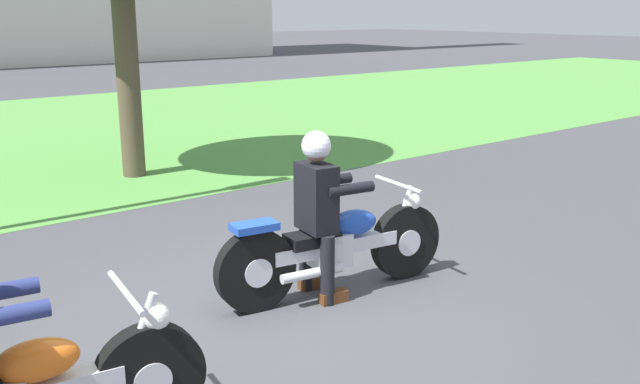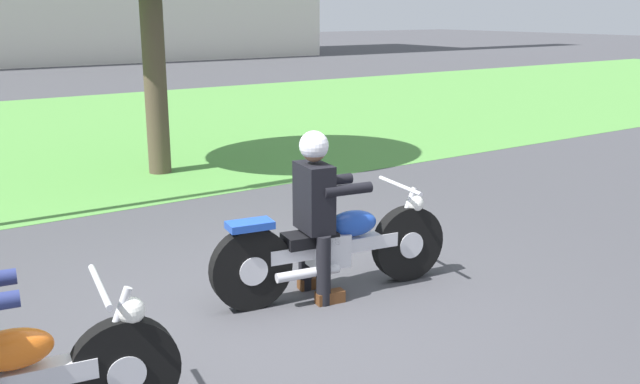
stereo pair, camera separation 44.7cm
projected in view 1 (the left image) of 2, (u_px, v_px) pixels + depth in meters
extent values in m
plane|color=#424247|center=(279.00, 315.00, 5.58)|extent=(120.00, 120.00, 0.00)
cylinder|color=black|center=(405.00, 241.00, 6.30)|extent=(0.69, 0.23, 0.68)
cylinder|color=silver|center=(405.00, 241.00, 6.30)|extent=(0.26, 0.18, 0.24)
cylinder|color=black|center=(255.00, 271.00, 5.58)|extent=(0.69, 0.23, 0.68)
cylinder|color=silver|center=(255.00, 271.00, 5.58)|extent=(0.26, 0.18, 0.24)
cube|color=silver|center=(335.00, 246.00, 5.92)|extent=(1.19, 0.33, 0.12)
cube|color=silver|center=(330.00, 249.00, 5.90)|extent=(0.35, 0.29, 0.28)
ellipsoid|color=#1E47B2|center=(353.00, 223.00, 5.96)|extent=(0.47, 0.31, 0.22)
cube|color=black|center=(312.00, 239.00, 5.79)|extent=(0.47, 0.31, 0.10)
cube|color=#1E47B2|center=(254.00, 227.00, 5.49)|extent=(0.39, 0.25, 0.06)
cylinder|color=silver|center=(402.00, 215.00, 6.21)|extent=(0.26, 0.09, 0.53)
cylinder|color=silver|center=(398.00, 184.00, 6.11)|extent=(0.14, 0.66, 0.04)
sphere|color=white|center=(412.00, 202.00, 6.23)|extent=(0.16, 0.16, 0.16)
cylinder|color=silver|center=(312.00, 273.00, 5.69)|extent=(0.56, 0.17, 0.08)
cylinder|color=black|center=(306.00, 257.00, 6.01)|extent=(0.12, 0.12, 0.59)
cube|color=#593319|center=(312.00, 282.00, 6.10)|extent=(0.25, 0.14, 0.10)
cylinder|color=black|center=(327.00, 270.00, 5.71)|extent=(0.12, 0.12, 0.59)
cube|color=#593319|center=(333.00, 297.00, 5.80)|extent=(0.25, 0.14, 0.10)
cube|color=black|center=(316.00, 197.00, 5.72)|extent=(0.28, 0.41, 0.56)
cylinder|color=black|center=(329.00, 180.00, 5.95)|extent=(0.43, 0.16, 0.09)
cylinder|color=black|center=(350.00, 189.00, 5.66)|extent=(0.43, 0.16, 0.09)
sphere|color=#996B4C|center=(316.00, 149.00, 5.62)|extent=(0.20, 0.20, 0.20)
sphere|color=silver|center=(316.00, 146.00, 5.61)|extent=(0.24, 0.24, 0.24)
cylinder|color=black|center=(150.00, 377.00, 4.00)|extent=(0.65, 0.22, 0.64)
cylinder|color=silver|center=(150.00, 377.00, 4.00)|extent=(0.24, 0.17, 0.22)
ellipsoid|color=orange|center=(37.00, 360.00, 3.66)|extent=(0.47, 0.31, 0.22)
cylinder|color=silver|center=(138.00, 339.00, 3.92)|extent=(0.26, 0.09, 0.53)
cylinder|color=silver|center=(126.00, 292.00, 3.82)|extent=(0.14, 0.66, 0.04)
sphere|color=white|center=(156.00, 317.00, 3.94)|extent=(0.16, 0.16, 0.16)
cylinder|color=navy|center=(4.00, 316.00, 3.36)|extent=(0.43, 0.16, 0.09)
cylinder|color=brown|center=(128.00, 82.00, 9.92)|extent=(0.33, 0.33, 2.72)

